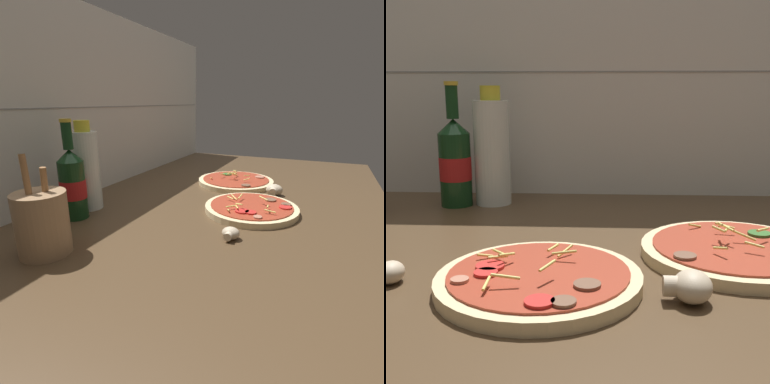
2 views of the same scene
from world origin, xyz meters
The scene contains 8 objects.
counter_slab centered at (0.00, 0.00, 1.25)cm, with size 160.00×90.00×2.50cm.
tile_backsplash centered at (0.00, 45.50, 30.00)cm, with size 160.00×1.13×60.00cm.
pizza_near centered at (-6.04, -8.34, 3.48)cm, with size 25.41×25.41×4.23cm.
pizza_far centered at (20.99, 3.74, 3.45)cm, with size 27.32×27.32×4.92cm.
beer_bottle centered at (-28.72, 32.77, 11.81)cm, with size 6.52×6.52×25.29cm.
oil_bottle centered at (-21.41, 34.76, 13.76)cm, with size 7.40×7.40×24.48cm.
mushroom_left centered at (11.67, -11.64, 4.36)cm, with size 5.57×5.31×3.72cm.
mushroom_right centered at (-25.01, -8.07, 3.89)cm, with size 4.17×3.97×2.78cm.
Camera 2 is at (1.67, -63.39, 26.42)cm, focal length 45.00 mm.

